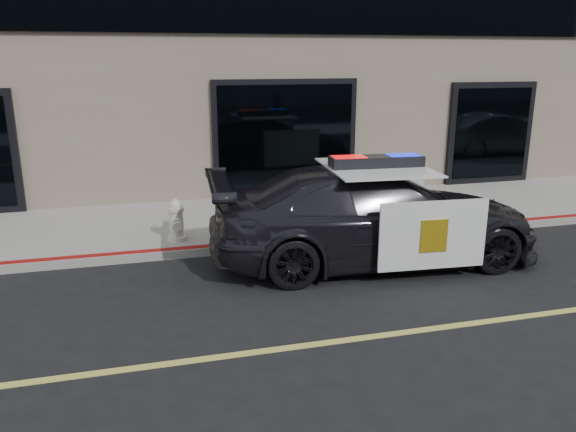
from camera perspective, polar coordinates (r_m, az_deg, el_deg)
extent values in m
plane|color=black|center=(8.00, 20.01, -10.00)|extent=(120.00, 120.00, 0.00)
cube|color=gray|center=(12.33, 6.26, 0.33)|extent=(60.00, 3.50, 0.15)
imported|color=black|center=(9.52, 8.73, 0.10)|extent=(3.03, 5.84, 1.60)
cube|color=white|center=(8.71, 14.53, -1.91)|extent=(1.71, 0.16, 1.07)
cube|color=white|center=(10.75, 9.39, 1.74)|extent=(1.71, 0.16, 1.07)
cube|color=white|center=(9.34, 8.93, 4.91)|extent=(1.73, 2.03, 0.03)
cube|color=gold|center=(8.69, 14.62, -1.98)|extent=(0.43, 0.04, 0.51)
cube|color=black|center=(9.32, 8.96, 5.48)|extent=(1.56, 0.51, 0.19)
cube|color=red|center=(9.17, 6.20, 5.49)|extent=(0.56, 0.38, 0.17)
cube|color=#0C19CC|center=(9.48, 11.64, 5.60)|extent=(0.56, 0.38, 0.17)
cylinder|color=silver|center=(10.39, -11.19, -2.21)|extent=(0.35, 0.35, 0.08)
cylinder|color=silver|center=(10.31, -11.28, -0.71)|extent=(0.25, 0.25, 0.49)
cylinder|color=silver|center=(10.24, -11.36, 0.70)|extent=(0.30, 0.30, 0.06)
sphere|color=silver|center=(10.22, -11.37, 1.02)|extent=(0.22, 0.22, 0.22)
cylinder|color=silver|center=(10.20, -11.40, 1.54)|extent=(0.07, 0.07, 0.07)
cylinder|color=silver|center=(10.45, -11.36, -0.10)|extent=(0.13, 0.12, 0.13)
cylinder|color=silver|center=(10.13, -11.23, -0.60)|extent=(0.13, 0.12, 0.13)
cylinder|color=silver|center=(10.12, -11.20, -1.02)|extent=(0.17, 0.14, 0.17)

